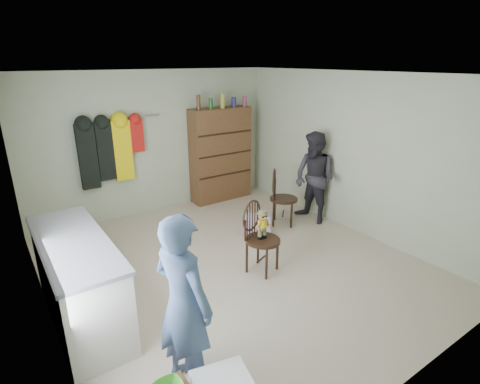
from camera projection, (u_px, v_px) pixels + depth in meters
ground_plane at (233, 265)px, 5.13m from camera, size 5.00×5.00×0.00m
room_walls at (211, 145)px, 5.01m from camera, size 5.00×5.00×5.00m
counter at (79, 280)px, 3.92m from camera, size 0.64×1.86×0.94m
chair_front at (260, 232)px, 4.82m from camera, size 0.56×0.56×0.97m
chair_far at (280, 195)px, 6.24m from camera, size 0.61×0.61×0.97m
striped_bag at (257, 227)px, 5.81m from camera, size 0.45×0.41×0.39m
person_left at (183, 304)px, 3.02m from camera, size 0.54×0.67×1.59m
person_right at (314, 178)px, 6.27m from camera, size 0.62×0.78×1.55m
dresser at (221, 154)px, 7.27m from camera, size 1.20×0.39×2.07m
coat_rack at (110, 151)px, 6.10m from camera, size 1.42×0.12×1.09m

